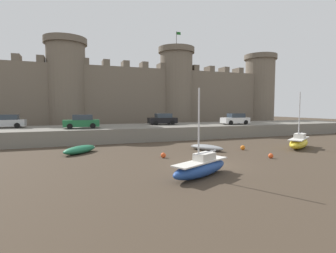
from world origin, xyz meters
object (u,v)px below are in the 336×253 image
Objects in this scene: sailboat_midflat_centre at (299,142)px; car_quay_west at (163,119)px; rowboat_near_channel_left at (206,147)px; car_quay_centre_east at (82,122)px; car_quay_centre_west at (235,119)px; mooring_buoy_near_channel at (243,148)px; mooring_buoy_mid_mud at (271,156)px; mooring_buoy_near_shore at (163,155)px; sailboat_midflat_left at (201,167)px; car_quay_east at (7,122)px; rowboat_near_channel_right at (80,149)px.

car_quay_west is at bearing 120.38° from sailboat_midflat_centre.
rowboat_near_channel_left is 0.89× the size of car_quay_centre_east.
car_quay_centre_east is 21.50m from car_quay_centre_west.
mooring_buoy_mid_mud is (-0.48, -4.36, -0.02)m from mooring_buoy_near_channel.
mooring_buoy_near_shore is at bearing 158.27° from mooring_buoy_mid_mud.
sailboat_midflat_centre is 12.63× the size of mooring_buoy_near_channel.
mooring_buoy_mid_mud is 0.10× the size of car_quay_centre_west.
sailboat_midflat_left is at bearing -72.38° from car_quay_centre_east.
car_quay_east is (-22.97, 15.36, 2.22)m from mooring_buoy_near_channel.
car_quay_east and car_quay_centre_east have the same top height.
mooring_buoy_near_channel is at bearing -33.77° from car_quay_east.
car_quay_east is at bearing 172.41° from car_quay_centre_west.
mooring_buoy_near_channel is 4.38m from mooring_buoy_mid_mud.
rowboat_near_channel_right is at bearing 166.91° from mooring_buoy_near_channel.
mooring_buoy_near_channel reaches higher than mooring_buoy_near_shore.
car_quay_centre_west reaches higher than mooring_buoy_near_shore.
car_quay_centre_west is at bearing 38.56° from mooring_buoy_near_shore.
mooring_buoy_near_channel is at bearing 41.21° from sailboat_midflat_left.
sailboat_midflat_left is at bearing -58.99° from rowboat_near_channel_right.
sailboat_midflat_left is 15.76m from sailboat_midflat_centre.
car_quay_east is at bearing 138.76° from mooring_buoy_mid_mud.
mooring_buoy_near_shore is at bearing -172.69° from mooring_buoy_near_channel.
mooring_buoy_mid_mud is 0.10× the size of car_quay_centre_east.
sailboat_midflat_centre is 9.70m from rowboat_near_channel_left.
sailboat_midflat_left is 1.28× the size of car_quay_west.
mooring_buoy_mid_mud is at bearing -48.78° from car_quay_centre_east.
sailboat_midflat_left reaches higher than car_quay_centre_west.
car_quay_centre_west reaches higher than rowboat_near_channel_right.
rowboat_near_channel_right is 8.38× the size of mooring_buoy_near_shore.
sailboat_midflat_left is 12.29× the size of mooring_buoy_near_shore.
rowboat_near_channel_left is 14.89m from car_quay_centre_west.
sailboat_midflat_centre is (20.99, -4.59, 0.24)m from rowboat_near_channel_right.
rowboat_near_channel_right is at bearing 151.61° from mooring_buoy_mid_mud.
sailboat_midflat_centre is at bearing 0.02° from mooring_buoy_near_shore.
car_quay_east is at bearing 156.32° from car_quay_centre_east.
sailboat_midflat_centre is 1.37× the size of car_quay_east.
mooring_buoy_near_channel is 8.71m from mooring_buoy_near_shore.
sailboat_midflat_left is at bearing -156.47° from sailboat_midflat_centre.
sailboat_midflat_centre is (14.45, 6.29, 0.04)m from sailboat_midflat_left.
sailboat_midflat_centre is at bearing 26.67° from mooring_buoy_mid_mud.
car_quay_centre_west is at bearing 64.55° from mooring_buoy_mid_mud.
car_quay_west is (11.80, 11.09, 2.08)m from rowboat_near_channel_right.
car_quay_centre_west is (1.00, 12.47, 1.84)m from sailboat_midflat_centre.
car_quay_centre_west is at bearing 44.72° from rowboat_near_channel_left.
sailboat_midflat_centre reaches higher than mooring_buoy_mid_mud.
mooring_buoy_mid_mud is at bearing -115.45° from car_quay_centre_west.
car_quay_east is (-28.97, 16.46, 1.84)m from sailboat_midflat_centre.
mooring_buoy_near_shore is at bearing -157.90° from rowboat_near_channel_left.
mooring_buoy_mid_mud is at bearing -96.23° from mooring_buoy_near_channel.
mooring_buoy_near_shore is (-0.19, 6.29, -0.35)m from sailboat_midflat_left.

